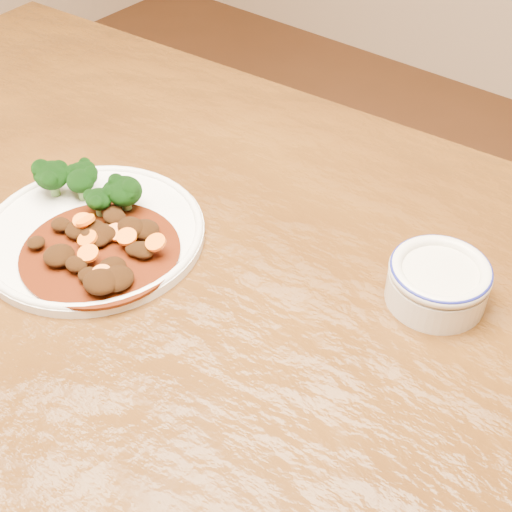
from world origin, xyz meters
The scene contains 5 objects.
dining_table centered at (0.00, 0.00, 0.67)m, with size 1.56×1.00×0.75m.
dinner_plate centered at (-0.13, -0.01, 0.76)m, with size 0.27×0.27×0.02m.
broccoli_florets centered at (-0.18, 0.03, 0.79)m, with size 0.14×0.08×0.05m.
mince_stew centered at (-0.09, -0.03, 0.77)m, with size 0.19×0.19×0.03m.
dip_bowl centered at (0.24, 0.16, 0.78)m, with size 0.11×0.11×0.05m.
Camera 1 is at (0.44, -0.40, 1.31)m, focal length 50.00 mm.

